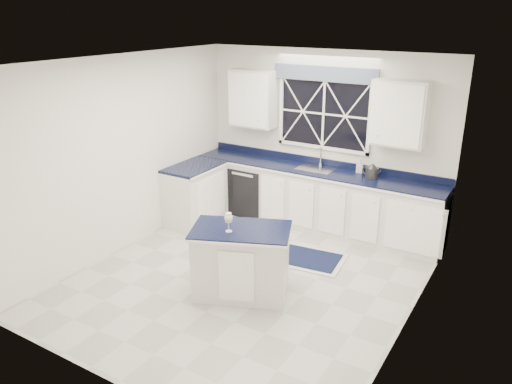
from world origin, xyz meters
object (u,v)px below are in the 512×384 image
Objects in this scene: island at (241,261)px; dishwasher at (253,189)px; wine_glass at (229,219)px; kettle at (372,171)px; faucet at (320,156)px; soap_bottle at (360,166)px.

dishwasher is at bearing 95.36° from island.
wine_glass is at bearing -64.54° from dishwasher.
kettle reaches higher than wine_glass.
faucet reaches higher than dishwasher.
kettle is 0.28m from soap_bottle.
wine_glass is (-0.84, -2.46, -0.03)m from kettle.
wine_glass reaches higher than island.
kettle is at bearing -9.01° from faucet.
island reaches higher than dishwasher.
kettle reaches higher than dishwasher.
dishwasher is 2.58m from island.
soap_bottle is (0.52, 2.48, 0.62)m from island.
faucet is 2.56m from island.
dishwasher is 0.62× the size of island.
wine_glass is 2.68m from soap_bottle.
faucet reaches higher than soap_bottle.
island is at bearing -101.93° from soap_bottle.
island is 5.81× the size of wine_glass.
faucet is at bearing 10.02° from dishwasher.
kettle reaches higher than island.
dishwasher is at bearing -165.39° from kettle.
dishwasher is 2.70× the size of kettle.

